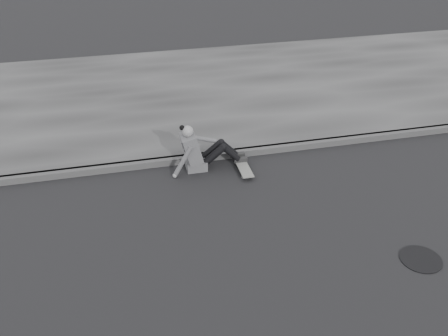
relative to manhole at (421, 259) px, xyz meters
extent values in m
plane|color=black|center=(-0.68, 0.77, -0.01)|extent=(80.00, 80.00, 0.00)
cube|color=#434343|center=(-0.68, 3.35, 0.05)|extent=(24.00, 0.16, 0.12)
cube|color=#3A3A3A|center=(-0.68, 6.37, 0.05)|extent=(24.00, 6.00, 0.12)
cylinder|color=black|center=(0.00, 0.00, 0.00)|extent=(0.58, 0.58, 0.01)
cylinder|color=gray|center=(-1.86, 2.58, 0.02)|extent=(0.03, 0.05, 0.05)
cylinder|color=gray|center=(-1.71, 2.58, 0.02)|extent=(0.03, 0.05, 0.05)
cylinder|color=gray|center=(-1.86, 3.10, 0.02)|extent=(0.03, 0.05, 0.05)
cylinder|color=gray|center=(-1.71, 3.10, 0.02)|extent=(0.03, 0.05, 0.05)
cube|color=#323234|center=(-1.78, 2.58, 0.05)|extent=(0.16, 0.04, 0.03)
cube|color=#323234|center=(-1.78, 3.10, 0.05)|extent=(0.16, 0.04, 0.03)
cube|color=slate|center=(-1.78, 2.84, 0.07)|extent=(0.20, 0.78, 0.02)
cube|color=#565658|center=(-2.58, 3.09, 0.08)|extent=(0.36, 0.34, 0.18)
cube|color=#565658|center=(-2.65, 3.09, 0.42)|extent=(0.37, 0.40, 0.57)
cube|color=#565658|center=(-2.78, 3.09, 0.54)|extent=(0.14, 0.30, 0.20)
cylinder|color=gray|center=(-2.70, 3.09, 0.66)|extent=(0.09, 0.09, 0.08)
sphere|color=gray|center=(-2.71, 3.09, 0.75)|extent=(0.20, 0.20, 0.20)
sphere|color=black|center=(-2.80, 3.11, 0.82)|extent=(0.09, 0.09, 0.09)
cylinder|color=black|center=(-2.27, 3.00, 0.28)|extent=(0.43, 0.13, 0.39)
cylinder|color=black|center=(-2.27, 3.18, 0.28)|extent=(0.43, 0.13, 0.39)
cylinder|color=black|center=(-1.97, 3.00, 0.27)|extent=(0.35, 0.11, 0.36)
cylinder|color=black|center=(-1.97, 3.18, 0.27)|extent=(0.35, 0.11, 0.36)
sphere|color=black|center=(-2.10, 3.00, 0.41)|extent=(0.13, 0.13, 0.13)
sphere|color=black|center=(-2.10, 3.18, 0.41)|extent=(0.13, 0.13, 0.13)
cube|color=#272727|center=(-1.78, 3.00, 0.12)|extent=(0.24, 0.08, 0.07)
cube|color=#272727|center=(-1.78, 3.18, 0.12)|extent=(0.24, 0.08, 0.07)
cylinder|color=#565658|center=(-2.85, 2.88, 0.28)|extent=(0.38, 0.08, 0.58)
sphere|color=gray|center=(-3.00, 2.87, 0.03)|extent=(0.08, 0.08, 0.08)
cylinder|color=#565658|center=(-2.41, 3.25, 0.48)|extent=(0.48, 0.08, 0.21)
camera|label=1|loc=(-3.84, -4.45, 4.68)|focal=40.00mm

